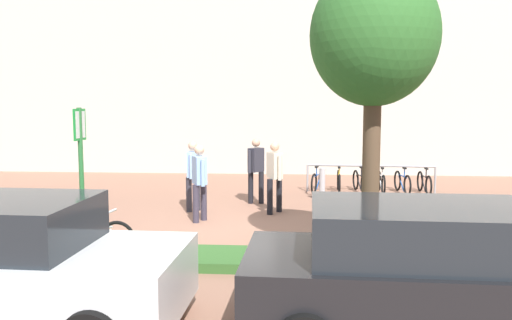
{
  "coord_description": "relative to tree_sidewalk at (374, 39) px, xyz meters",
  "views": [
    {
      "loc": [
        1.66,
        -10.82,
        2.66
      ],
      "look_at": [
        0.78,
        1.13,
        1.33
      ],
      "focal_mm": 36.6,
      "sensor_mm": 36.0,
      "label": 1
    }
  ],
  "objects": [
    {
      "name": "ground_plane",
      "position": [
        -2.89,
        2.42,
        -3.64
      ],
      "size": [
        60.0,
        60.0,
        0.0
      ],
      "primitive_type": "plane",
      "color": "#936651"
    },
    {
      "name": "building_facade",
      "position": [
        -2.89,
        11.42,
        1.36
      ],
      "size": [
        28.0,
        1.2,
        10.0
      ],
      "primitive_type": "cube",
      "color": "beige",
      "rests_on": "ground"
    },
    {
      "name": "planter_strip",
      "position": [
        -2.43,
        -0.05,
        -3.56
      ],
      "size": [
        7.0,
        1.1,
        0.16
      ],
      "primitive_type": "cube",
      "color": "#336028",
      "rests_on": "ground"
    },
    {
      "name": "tree_sidewalk",
      "position": [
        0.0,
        0.0,
        0.0
      ],
      "size": [
        2.01,
        2.01,
        4.8
      ],
      "color": "brown",
      "rests_on": "ground"
    },
    {
      "name": "parking_sign_post",
      "position": [
        -4.75,
        -0.05,
        -1.96
      ],
      "size": [
        0.08,
        0.36,
        2.57
      ],
      "color": "#2D7238",
      "rests_on": "ground"
    },
    {
      "name": "bike_at_sign",
      "position": [
        -4.72,
        0.14,
        -3.29
      ],
      "size": [
        1.68,
        0.42,
        0.86
      ],
      "color": "black",
      "rests_on": "ground"
    },
    {
      "name": "bike_rack_cluster",
      "position": [
        1.03,
        7.03,
        -3.29
      ],
      "size": [
        3.76,
        1.7,
        0.83
      ],
      "color": "#99999E",
      "rests_on": "ground"
    },
    {
      "name": "bollard_steel",
      "position": [
        -0.47,
        5.57,
        -3.19
      ],
      "size": [
        0.16,
        0.16,
        0.9
      ],
      "primitive_type": "cylinder",
      "color": "#ADADB2",
      "rests_on": "ground"
    },
    {
      "name": "person_suited_navy",
      "position": [
        -2.22,
        5.14,
        -2.66
      ],
      "size": [
        0.43,
        0.51,
        1.72
      ],
      "color": "black",
      "rests_on": "ground"
    },
    {
      "name": "person_casual_tan",
      "position": [
        -3.68,
        4.06,
        -2.66
      ],
      "size": [
        0.32,
        0.61,
        1.72
      ],
      "color": "#2D2D38",
      "rests_on": "ground"
    },
    {
      "name": "person_shirt_blue",
      "position": [
        -1.69,
        3.96,
        -2.66
      ],
      "size": [
        0.41,
        0.54,
        1.72
      ],
      "color": "black",
      "rests_on": "ground"
    },
    {
      "name": "person_shirt_white",
      "position": [
        -3.32,
        2.96,
        -2.66
      ],
      "size": [
        0.39,
        0.55,
        1.72
      ],
      "color": "#383342",
      "rests_on": "ground"
    },
    {
      "name": "car_black_suv",
      "position": [
        0.33,
        -2.68,
        -2.88
      ],
      "size": [
        4.36,
        2.13,
        1.54
      ],
      "color": "black",
      "rests_on": "ground"
    }
  ]
}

